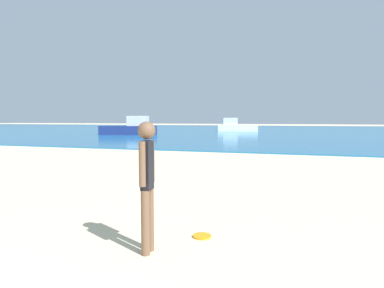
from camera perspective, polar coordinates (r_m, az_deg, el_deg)
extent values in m
cube|color=#1E6B9E|center=(44.59, 14.37, 2.36)|extent=(160.00, 60.00, 0.06)
cylinder|color=brown|center=(3.79, -8.26, -13.66)|extent=(0.10, 0.10, 0.75)
cylinder|color=brown|center=(3.91, -7.50, -13.10)|extent=(0.10, 0.10, 0.75)
cube|color=black|center=(3.71, -7.98, -3.73)|extent=(0.12, 0.18, 0.56)
sphere|color=brown|center=(3.67, -8.05, 2.40)|extent=(0.20, 0.20, 0.20)
cylinder|color=brown|center=(3.58, -8.82, -3.53)|extent=(0.07, 0.07, 0.50)
cylinder|color=brown|center=(3.83, -7.21, -2.99)|extent=(0.07, 0.07, 0.50)
cylinder|color=orange|center=(4.40, 1.78, -15.99)|extent=(0.24, 0.24, 0.03)
cube|color=navy|center=(31.13, -11.22, 2.40)|extent=(5.48, 2.81, 0.84)
cube|color=silver|center=(30.87, -9.55, 4.06)|extent=(2.10, 1.57, 0.94)
cube|color=white|center=(39.83, 7.99, 2.82)|extent=(5.06, 2.81, 0.77)
cube|color=silver|center=(39.73, 6.76, 4.01)|extent=(1.97, 1.52, 0.87)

